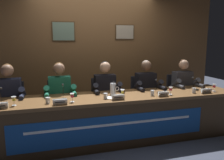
{
  "coord_description": "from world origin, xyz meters",
  "views": [
    {
      "loc": [
        -0.94,
        -3.29,
        1.59
      ],
      "look_at": [
        0.0,
        0.0,
        0.99
      ],
      "focal_mm": 35.71,
      "sensor_mm": 36.0,
      "label": 1
    }
  ],
  "objects_px": {
    "panelist_far_left": "(9,97)",
    "microphone_right": "(158,88)",
    "panelist_left": "(60,94)",
    "chair_far_right": "(178,98)",
    "panelist_center": "(106,91)",
    "juice_glass_center": "(123,92)",
    "microphone_left": "(63,94)",
    "nameplate_far_right": "(206,91)",
    "water_pitcher_central": "(113,89)",
    "panelist_right": "(147,89)",
    "microphone_center": "(115,92)",
    "juice_glass_left": "(72,96)",
    "juice_glass_right": "(171,89)",
    "water_cup_center": "(106,96)",
    "panelist_far_right": "(184,86)",
    "juice_glass_far_right": "(214,86)",
    "water_cup_left": "(48,101)",
    "nameplate_right": "(163,94)",
    "nameplate_center": "(118,97)",
    "water_cup_right": "(152,93)",
    "water_cup_far_right": "(194,91)",
    "chair_right": "(142,101)",
    "document_stack_center": "(114,98)",
    "juice_glass_far_left": "(14,99)",
    "microphone_far_left": "(1,98)",
    "nameplate_far_left": "(0,106)",
    "conference_table": "(114,111)",
    "nameplate_left": "(60,102)",
    "chair_center": "(103,104)",
    "microphone_far_right": "(196,86)"
  },
  "relations": [
    {
      "from": "panelist_far_left",
      "to": "microphone_right",
      "type": "xyz_separation_m",
      "value": [
        2.36,
        -0.39,
        0.09
      ]
    },
    {
      "from": "panelist_left",
      "to": "chair_far_right",
      "type": "height_order",
      "value": "panelist_left"
    },
    {
      "from": "panelist_center",
      "to": "juice_glass_center",
      "type": "distance_m",
      "value": 0.56
    },
    {
      "from": "microphone_right",
      "to": "microphone_left",
      "type": "bearing_deg",
      "value": 179.42
    },
    {
      "from": "microphone_left",
      "to": "nameplate_far_right",
      "type": "distance_m",
      "value": 2.31
    },
    {
      "from": "microphone_right",
      "to": "water_pitcher_central",
      "type": "xyz_separation_m",
      "value": [
        -0.77,
        0.04,
        0.02
      ]
    },
    {
      "from": "panelist_right",
      "to": "microphone_center",
      "type": "bearing_deg",
      "value": -149.97
    },
    {
      "from": "juice_glass_left",
      "to": "chair_far_right",
      "type": "relative_size",
      "value": 0.14
    },
    {
      "from": "panelist_far_left",
      "to": "juice_glass_right",
      "type": "bearing_deg",
      "value": -12.89
    },
    {
      "from": "water_cup_center",
      "to": "panelist_far_right",
      "type": "xyz_separation_m",
      "value": [
        1.71,
        0.54,
        -0.05
      ]
    },
    {
      "from": "microphone_right",
      "to": "juice_glass_far_right",
      "type": "bearing_deg",
      "value": -9.71
    },
    {
      "from": "water_cup_left",
      "to": "panelist_far_right",
      "type": "height_order",
      "value": "panelist_far_right"
    },
    {
      "from": "water_cup_left",
      "to": "nameplate_right",
      "type": "bearing_deg",
      "value": -2.81
    },
    {
      "from": "nameplate_center",
      "to": "water_cup_right",
      "type": "height_order",
      "value": "water_cup_right"
    },
    {
      "from": "water_cup_far_right",
      "to": "chair_far_right",
      "type": "bearing_deg",
      "value": 75.17
    },
    {
      "from": "chair_right",
      "to": "microphone_right",
      "type": "height_order",
      "value": "microphone_right"
    },
    {
      "from": "microphone_center",
      "to": "panelist_far_right",
      "type": "height_order",
      "value": "panelist_far_right"
    },
    {
      "from": "water_cup_center",
      "to": "water_cup_right",
      "type": "distance_m",
      "value": 0.76
    },
    {
      "from": "panelist_left",
      "to": "document_stack_center",
      "type": "relative_size",
      "value": 5.21
    },
    {
      "from": "panelist_left",
      "to": "juice_glass_far_left",
      "type": "bearing_deg",
      "value": -138.74
    },
    {
      "from": "water_pitcher_central",
      "to": "microphone_far_left",
      "type": "bearing_deg",
      "value": -178.27
    },
    {
      "from": "panelist_right",
      "to": "juice_glass_far_left",
      "type": "bearing_deg",
      "value": -165.9
    },
    {
      "from": "microphone_center",
      "to": "chair_far_right",
      "type": "relative_size",
      "value": 0.24
    },
    {
      "from": "juice_glass_right",
      "to": "nameplate_far_right",
      "type": "relative_size",
      "value": 0.65
    },
    {
      "from": "microphone_center",
      "to": "juice_glass_far_left",
      "type": "bearing_deg",
      "value": -175.27
    },
    {
      "from": "panelist_far_right",
      "to": "nameplate_far_left",
      "type": "bearing_deg",
      "value": -168.29
    },
    {
      "from": "panelist_left",
      "to": "juice_glass_far_right",
      "type": "distance_m",
      "value": 2.61
    },
    {
      "from": "panelist_far_left",
      "to": "water_cup_right",
      "type": "bearing_deg",
      "value": -14.3
    },
    {
      "from": "conference_table",
      "to": "nameplate_left",
      "type": "distance_m",
      "value": 0.88
    },
    {
      "from": "juice_glass_far_left",
      "to": "microphone_far_left",
      "type": "height_order",
      "value": "microphone_far_left"
    },
    {
      "from": "conference_table",
      "to": "nameplate_far_left",
      "type": "xyz_separation_m",
      "value": [
        -1.56,
        -0.15,
        0.26
      ]
    },
    {
      "from": "chair_center",
      "to": "panelist_center",
      "type": "xyz_separation_m",
      "value": [
        0.0,
        -0.2,
        0.28
      ]
    },
    {
      "from": "panelist_far_left",
      "to": "juice_glass_far_right",
      "type": "bearing_deg",
      "value": -9.49
    },
    {
      "from": "juice_glass_left",
      "to": "chair_center",
      "type": "bearing_deg",
      "value": 50.46
    },
    {
      "from": "microphone_left",
      "to": "chair_far_right",
      "type": "relative_size",
      "value": 0.24
    },
    {
      "from": "microphone_center",
      "to": "water_pitcher_central",
      "type": "bearing_deg",
      "value": 95.89
    },
    {
      "from": "panelist_far_left",
      "to": "document_stack_center",
      "type": "distance_m",
      "value": 1.63
    },
    {
      "from": "juice_glass_far_right",
      "to": "microphone_far_right",
      "type": "height_order",
      "value": "microphone_far_right"
    },
    {
      "from": "panelist_center",
      "to": "document_stack_center",
      "type": "xyz_separation_m",
      "value": [
        -0.02,
        -0.54,
        0.02
      ]
    },
    {
      "from": "microphone_right",
      "to": "panelist_center",
      "type": "bearing_deg",
      "value": 153.87
    },
    {
      "from": "water_cup_left",
      "to": "nameplate_right",
      "type": "xyz_separation_m",
      "value": [
        1.73,
        -0.08,
        0.0
      ]
    },
    {
      "from": "panelist_far_right",
      "to": "water_cup_far_right",
      "type": "relative_size",
      "value": 14.64
    },
    {
      "from": "microphone_right",
      "to": "microphone_far_right",
      "type": "distance_m",
      "value": 0.74
    },
    {
      "from": "chair_right",
      "to": "juice_glass_left",
      "type": "bearing_deg",
      "value": -151.35
    },
    {
      "from": "panelist_far_right",
      "to": "nameplate_far_right",
      "type": "height_order",
      "value": "panelist_far_right"
    },
    {
      "from": "nameplate_right",
      "to": "water_cup_far_right",
      "type": "relative_size",
      "value": 1.96
    },
    {
      "from": "water_cup_right",
      "to": "panelist_left",
      "type": "bearing_deg",
      "value": 158.29
    },
    {
      "from": "microphone_left",
      "to": "microphone_right",
      "type": "xyz_separation_m",
      "value": [
        1.55,
        -0.02,
        0.0
      ]
    },
    {
      "from": "microphone_left",
      "to": "document_stack_center",
      "type": "relative_size",
      "value": 0.9
    },
    {
      "from": "juice_glass_center",
      "to": "water_cup_left",
      "type": "bearing_deg",
      "value": -178.35
    }
  ]
}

